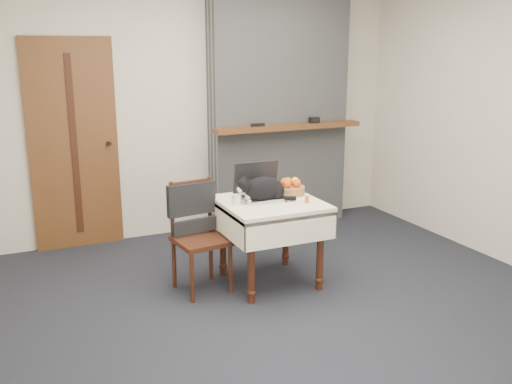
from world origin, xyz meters
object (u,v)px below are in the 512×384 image
(fruit_basket, at_px, (290,188))
(chair, at_px, (196,220))
(door, at_px, (74,145))
(pill_bottle, at_px, (307,198))
(cat, at_px, (264,189))
(cream_jar, at_px, (237,200))
(laptop, at_px, (260,189))
(side_table, at_px, (270,214))

(fruit_basket, relative_size, chair, 0.27)
(door, distance_m, pill_bottle, 2.35)
(cat, height_order, fruit_basket, cat)
(cream_jar, bearing_deg, pill_bottle, -18.88)
(door, relative_size, chair, 2.26)
(door, xyz_separation_m, laptop, (1.28, -1.44, -0.23))
(cream_jar, xyz_separation_m, chair, (-0.29, 0.15, -0.18))
(door, relative_size, laptop, 5.13)
(cat, distance_m, chair, 0.60)
(cream_jar, bearing_deg, side_table, -2.80)
(door, height_order, cat, door)
(fruit_basket, bearing_deg, door, 137.12)
(side_table, xyz_separation_m, chair, (-0.58, 0.17, -0.02))
(cat, distance_m, fruit_basket, 0.32)
(cat, height_order, chair, cat)
(chair, bearing_deg, pill_bottle, -29.84)
(door, relative_size, cat, 4.21)
(cream_jar, xyz_separation_m, fruit_basket, (0.54, 0.12, 0.01))
(cat, xyz_separation_m, fruit_basket, (0.30, 0.12, -0.05))
(cat, xyz_separation_m, chair, (-0.53, 0.15, -0.24))
(laptop, bearing_deg, cat, -100.37)
(cream_jar, relative_size, pill_bottle, 1.12)
(door, xyz_separation_m, pill_bottle, (1.55, -1.75, -0.26))
(door, height_order, chair, door)
(door, distance_m, chair, 1.65)
(cream_jar, relative_size, chair, 0.09)
(cat, height_order, cream_jar, cat)
(door, relative_size, side_table, 2.56)
(side_table, height_order, pill_bottle, pill_bottle)
(side_table, xyz_separation_m, laptop, (-0.03, 0.14, 0.18))
(fruit_basket, bearing_deg, pill_bottle, -91.46)
(pill_bottle, height_order, chair, chair)
(side_table, xyz_separation_m, pill_bottle, (0.24, -0.17, 0.15))
(side_table, bearing_deg, cream_jar, 177.20)
(pill_bottle, bearing_deg, fruit_basket, 88.54)
(cat, distance_m, cream_jar, 0.25)
(pill_bottle, bearing_deg, chair, 157.86)
(pill_bottle, bearing_deg, cream_jar, 161.12)
(pill_bottle, distance_m, fruit_basket, 0.30)
(laptop, distance_m, chair, 0.59)
(fruit_basket, bearing_deg, cat, -158.83)
(cream_jar, distance_m, chair, 0.37)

